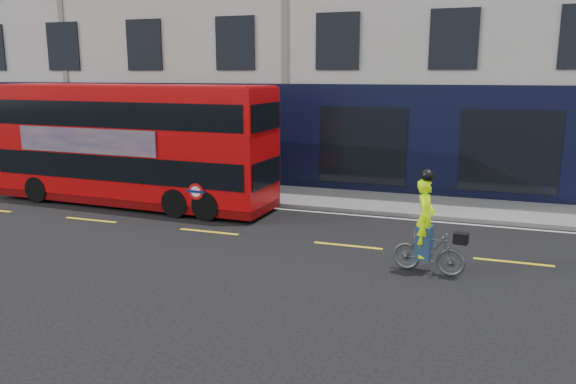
% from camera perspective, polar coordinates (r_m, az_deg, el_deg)
% --- Properties ---
extents(ground, '(120.00, 120.00, 0.00)m').
position_cam_1_polar(ground, '(14.75, -10.67, -5.52)').
color(ground, black).
rests_on(ground, ground).
extents(pavement, '(60.00, 3.00, 0.12)m').
position_cam_1_polar(pavement, '(20.43, -1.68, -0.24)').
color(pavement, slate).
rests_on(pavement, ground).
extents(kerb, '(60.00, 0.12, 0.13)m').
position_cam_1_polar(kerb, '(19.07, -3.28, -1.13)').
color(kerb, slate).
rests_on(kerb, ground).
extents(building_terrace, '(50.00, 10.07, 15.00)m').
position_cam_1_polar(building_terrace, '(26.28, 3.45, 18.75)').
color(building_terrace, beige).
rests_on(building_terrace, ground).
extents(road_edge_line, '(58.00, 0.10, 0.01)m').
position_cam_1_polar(road_edge_line, '(18.81, -3.62, -1.50)').
color(road_edge_line, silver).
rests_on(road_edge_line, ground).
extents(lane_dashes, '(58.00, 0.12, 0.01)m').
position_cam_1_polar(lane_dashes, '(16.01, -8.03, -4.02)').
color(lane_dashes, yellow).
rests_on(lane_dashes, ground).
extents(bus, '(10.07, 2.74, 4.02)m').
position_cam_1_polar(bus, '(19.56, -15.59, 4.72)').
color(bus, '#B70709').
rests_on(bus, ground).
extents(cyclist, '(1.67, 0.71, 2.34)m').
position_cam_1_polar(cyclist, '(12.84, 13.97, -4.56)').
color(cyclist, '#4F5355').
rests_on(cyclist, ground).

